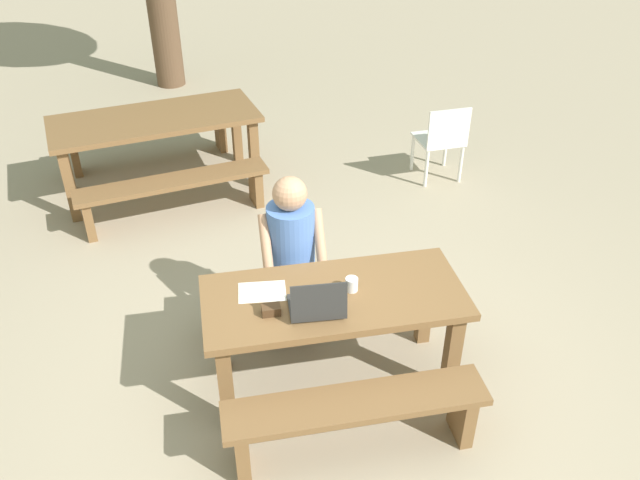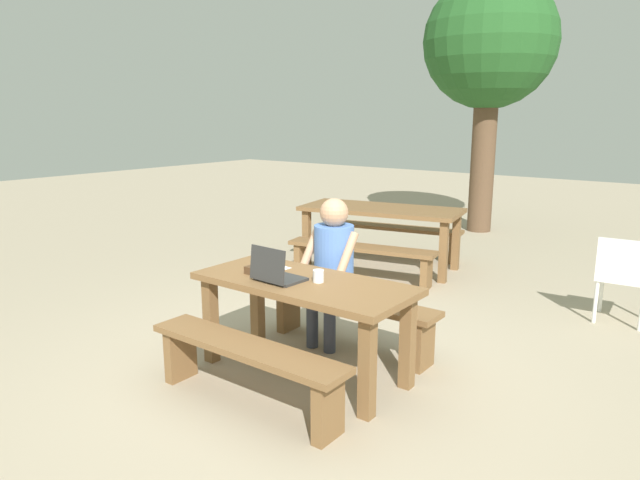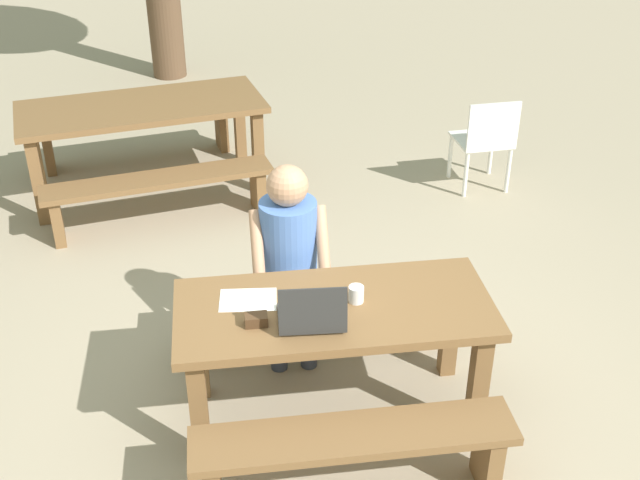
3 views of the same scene
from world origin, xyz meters
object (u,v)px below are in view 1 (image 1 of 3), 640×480
(small_pouch, at_px, (271,310))
(picnic_table_mid, at_px, (155,127))
(picnic_table_front, at_px, (334,310))
(coffee_mug, at_px, (352,284))
(plastic_chair, at_px, (442,140))
(laptop, at_px, (317,304))
(person_seated, at_px, (292,245))

(small_pouch, height_order, picnic_table_mid, small_pouch)
(picnic_table_front, height_order, picnic_table_mid, picnic_table_mid)
(coffee_mug, bearing_deg, plastic_chair, 58.69)
(laptop, distance_m, small_pouch, 0.28)
(small_pouch, height_order, person_seated, person_seated)
(small_pouch, bearing_deg, plastic_chair, 52.29)
(coffee_mug, distance_m, person_seated, 0.63)
(laptop, height_order, plastic_chair, laptop)
(picnic_table_front, bearing_deg, laptop, -131.79)
(coffee_mug, bearing_deg, laptop, -145.26)
(laptop, bearing_deg, picnic_table_front, -128.50)
(person_seated, xyz_separation_m, picnic_table_mid, (-0.97, 2.39, -0.08))
(small_pouch, bearing_deg, person_seated, 71.08)
(small_pouch, bearing_deg, picnic_table_front, 14.71)
(plastic_chair, bearing_deg, picnic_table_mid, -11.37)
(laptop, relative_size, small_pouch, 3.09)
(coffee_mug, height_order, picnic_table_mid, coffee_mug)
(person_seated, bearing_deg, plastic_chair, 47.36)
(laptop, relative_size, plastic_chair, 0.42)
(plastic_chair, bearing_deg, coffee_mug, 54.81)
(picnic_table_front, relative_size, plastic_chair, 2.00)
(person_seated, distance_m, picnic_table_mid, 2.58)
(plastic_chair, height_order, picnic_table_mid, plastic_chair)
(coffee_mug, bearing_deg, picnic_table_mid, 113.01)
(picnic_table_front, distance_m, small_pouch, 0.45)
(small_pouch, bearing_deg, laptop, -9.60)
(picnic_table_front, xyz_separation_m, plastic_chair, (1.69, 2.61, -0.16))
(small_pouch, height_order, coffee_mug, coffee_mug)
(picnic_table_front, xyz_separation_m, laptop, (-0.14, -0.15, 0.19))
(small_pouch, bearing_deg, coffee_mug, 13.88)
(picnic_table_mid, bearing_deg, plastic_chair, -18.57)
(small_pouch, distance_m, coffee_mug, 0.54)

